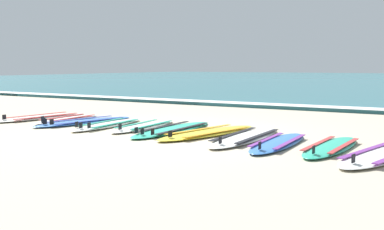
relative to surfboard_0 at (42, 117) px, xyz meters
The scene contains 13 objects.
ground_plane 4.00m from the surfboard_0, ahead, with size 80.00×80.00×0.00m, color #C1B599.
wave_foam_strip 6.65m from the surfboard_0, 53.31° to the left, with size 80.00×0.76×0.11m, color white.
surfboard_0 is the anchor object (origin of this frame).
surfboard_1 0.83m from the surfboard_0, ahead, with size 0.56×1.99×0.18m.
surfboard_2 1.50m from the surfboard_0, ahead, with size 1.18×2.52×0.18m.
surfboard_3 2.28m from the surfboard_0, ahead, with size 0.67×2.24×0.18m.
surfboard_4 3.07m from the surfboard_0, ahead, with size 0.62×2.14×0.18m.
surfboard_5 3.83m from the surfboard_0, ahead, with size 0.67×2.58×0.18m.
surfboard_6 4.63m from the surfboard_0, ahead, with size 1.21×2.60×0.18m.
surfboard_7 5.43m from the surfboard_0, ahead, with size 0.67×2.53×0.18m.
surfboard_8 6.12m from the surfboard_0, ahead, with size 0.57×2.19×0.18m.
surfboard_9 6.93m from the surfboard_0, ahead, with size 0.68×2.17×0.18m.
surfboard_10 7.71m from the surfboard_0, ahead, with size 1.25×2.59×0.18m.
Camera 1 is at (4.37, -6.93, 1.27)m, focal length 41.41 mm.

